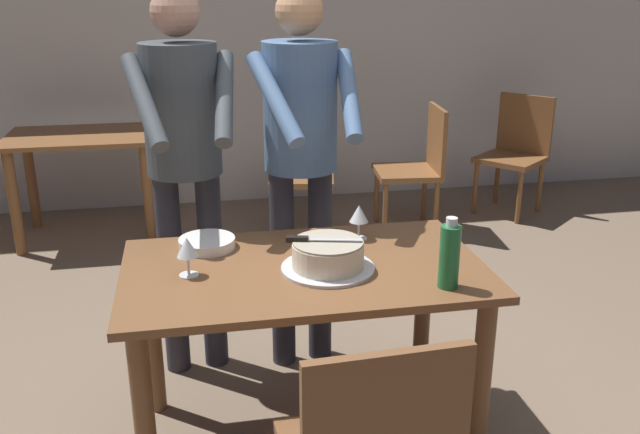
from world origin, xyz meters
TOP-DOWN VIEW (x-y plane):
  - back_wall at (0.00, 3.24)m, footprint 10.00×0.12m
  - main_dining_table at (0.00, 0.00)m, footprint 1.32×0.78m
  - cake_on_platter at (0.08, -0.05)m, footprint 0.34×0.34m
  - cake_knife at (0.01, -0.03)m, footprint 0.27×0.08m
  - plate_stack at (-0.34, 0.25)m, footprint 0.22×0.22m
  - wine_glass_near at (-0.42, -0.01)m, footprint 0.08×0.08m
  - wine_glass_far at (0.26, 0.23)m, footprint 0.08×0.08m
  - water_bottle at (0.45, -0.27)m, footprint 0.07×0.07m
  - person_cutting_cake at (0.09, 0.60)m, footprint 0.46×0.57m
  - person_standing_beside at (-0.41, 0.63)m, footprint 0.47×0.56m
  - background_table at (-1.11, 2.54)m, footprint 1.00×0.70m
  - background_chair_0 at (0.38, 2.34)m, footprint 0.52×0.52m
  - background_chair_1 at (1.20, 2.25)m, footprint 0.48×0.48m
  - background_chair_2 at (2.09, 2.51)m, footprint 0.62×0.62m

SIDE VIEW (x-z plane):
  - background_chair_0 at x=0.38m, z-range 0.04..0.94m
  - background_chair_1 at x=1.20m, z-range 0.04..0.94m
  - background_chair_2 at x=2.09m, z-range 0.04..0.94m
  - background_table at x=-1.11m, z-range 0.21..0.95m
  - main_dining_table at x=0.00m, z-range 0.24..0.99m
  - plate_stack at x=-0.34m, z-range 0.75..0.79m
  - cake_on_platter at x=0.08m, z-range 0.75..0.86m
  - wine_glass_near at x=-0.42m, z-range 0.78..0.92m
  - wine_glass_far at x=0.26m, z-range 0.78..0.92m
  - water_bottle at x=0.45m, z-range 0.74..0.99m
  - cake_knife at x=0.01m, z-range 0.86..0.88m
  - person_cutting_cake at x=0.09m, z-range 0.22..1.94m
  - person_standing_beside at x=-0.41m, z-range 0.22..1.94m
  - back_wall at x=0.00m, z-range 0.00..2.70m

